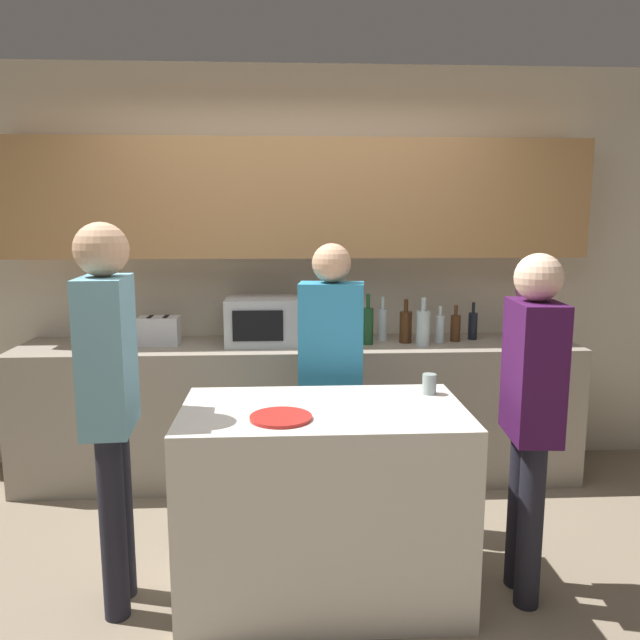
# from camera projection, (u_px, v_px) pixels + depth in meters

# --- Properties ---
(ground_plane) EXTENTS (14.00, 14.00, 0.00)m
(ground_plane) POSITION_uv_depth(u_px,v_px,m) (307.00, 600.00, 2.82)
(ground_plane) COLOR #7F705B
(back_wall) EXTENTS (6.40, 0.40, 2.70)m
(back_wall) POSITION_uv_depth(u_px,v_px,m) (298.00, 243.00, 4.21)
(back_wall) COLOR beige
(back_wall) RESTS_ON ground_plane
(back_counter) EXTENTS (3.60, 0.62, 0.90)m
(back_counter) POSITION_uv_depth(u_px,v_px,m) (300.00, 410.00, 4.12)
(back_counter) COLOR gray
(back_counter) RESTS_ON ground_plane
(kitchen_island) EXTENTS (1.25, 0.71, 0.88)m
(kitchen_island) POSITION_uv_depth(u_px,v_px,m) (323.00, 501.00, 2.82)
(kitchen_island) COLOR beige
(kitchen_island) RESTS_ON ground_plane
(microwave) EXTENTS (0.52, 0.39, 0.30)m
(microwave) POSITION_uv_depth(u_px,v_px,m) (267.00, 321.00, 4.04)
(microwave) COLOR #B7BABC
(microwave) RESTS_ON back_counter
(toaster) EXTENTS (0.26, 0.16, 0.18)m
(toaster) POSITION_uv_depth(u_px,v_px,m) (159.00, 331.00, 4.01)
(toaster) COLOR silver
(toaster) RESTS_ON back_counter
(potted_plant) EXTENTS (0.14, 0.14, 0.40)m
(potted_plant) POSITION_uv_depth(u_px,v_px,m) (524.00, 311.00, 4.12)
(potted_plant) COLOR brown
(potted_plant) RESTS_ON back_counter
(bottle_0) EXTENTS (0.07, 0.07, 0.33)m
(bottle_0) POSITION_uv_depth(u_px,v_px,m) (368.00, 325.00, 4.01)
(bottle_0) COLOR #194723
(bottle_0) RESTS_ON back_counter
(bottle_1) EXTENTS (0.06, 0.06, 0.29)m
(bottle_1) POSITION_uv_depth(u_px,v_px,m) (382.00, 324.00, 4.13)
(bottle_1) COLOR silver
(bottle_1) RESTS_ON back_counter
(bottle_2) EXTENTS (0.08, 0.08, 0.29)m
(bottle_2) POSITION_uv_depth(u_px,v_px,m) (406.00, 326.00, 4.06)
(bottle_2) COLOR #472814
(bottle_2) RESTS_ON back_counter
(bottle_3) EXTENTS (0.09, 0.09, 0.31)m
(bottle_3) POSITION_uv_depth(u_px,v_px,m) (423.00, 327.00, 3.98)
(bottle_3) COLOR silver
(bottle_3) RESTS_ON back_counter
(bottle_4) EXTENTS (0.06, 0.06, 0.24)m
(bottle_4) POSITION_uv_depth(u_px,v_px,m) (440.00, 329.00, 4.07)
(bottle_4) COLOR silver
(bottle_4) RESTS_ON back_counter
(bottle_5) EXTENTS (0.07, 0.07, 0.24)m
(bottle_5) POSITION_uv_depth(u_px,v_px,m) (455.00, 327.00, 4.11)
(bottle_5) COLOR #472814
(bottle_5) RESTS_ON back_counter
(bottle_6) EXTENTS (0.06, 0.06, 0.25)m
(bottle_6) POSITION_uv_depth(u_px,v_px,m) (473.00, 325.00, 4.18)
(bottle_6) COLOR black
(bottle_6) RESTS_ON back_counter
(plate_on_island) EXTENTS (0.26, 0.26, 0.01)m
(plate_on_island) POSITION_uv_depth(u_px,v_px,m) (281.00, 417.00, 2.59)
(plate_on_island) COLOR red
(plate_on_island) RESTS_ON kitchen_island
(cup_0) EXTENTS (0.07, 0.07, 0.10)m
(cup_0) POSITION_uv_depth(u_px,v_px,m) (429.00, 384.00, 2.95)
(cup_0) COLOR #8C9F9B
(cup_0) RESTS_ON kitchen_island
(person_left) EXTENTS (0.22, 0.35, 1.69)m
(person_left) POSITION_uv_depth(u_px,v_px,m) (109.00, 386.00, 2.62)
(person_left) COLOR black
(person_left) RESTS_ON ground_plane
(person_center) EXTENTS (0.22, 0.35, 1.56)m
(person_center) POSITION_uv_depth(u_px,v_px,m) (532.00, 401.00, 2.72)
(person_center) COLOR black
(person_center) RESTS_ON ground_plane
(person_right) EXTENTS (0.36, 0.23, 1.58)m
(person_right) POSITION_uv_depth(u_px,v_px,m) (331.00, 364.00, 3.35)
(person_right) COLOR black
(person_right) RESTS_ON ground_plane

